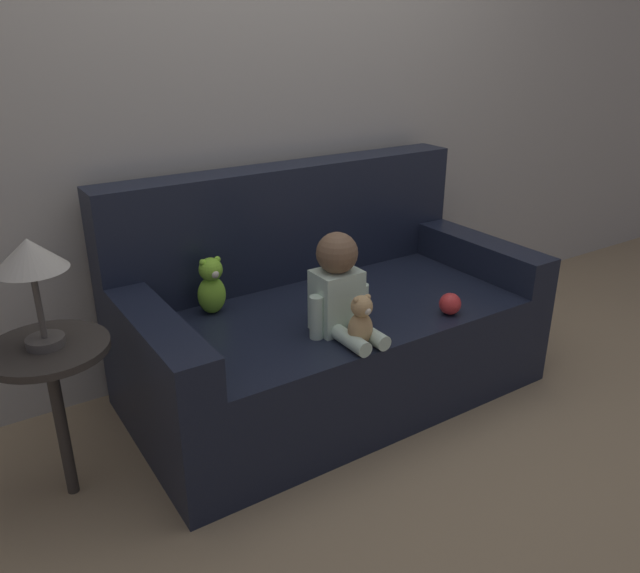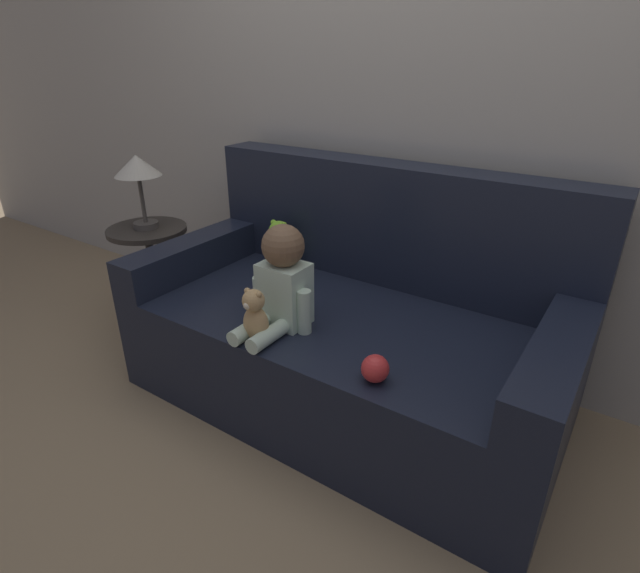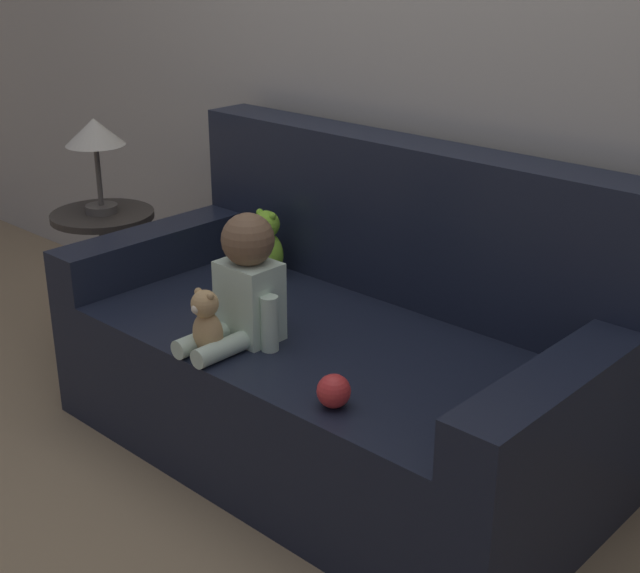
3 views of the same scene
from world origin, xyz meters
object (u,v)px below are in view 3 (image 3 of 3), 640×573
object	(u,v)px
side_table	(99,182)
plush_toy_side	(268,244)
teddy_bear_brown	(207,325)
toy_ball	(334,391)
couch	(346,355)
person_baby	(245,286)

from	to	relation	value
side_table	plush_toy_side	bearing A→B (deg)	18.74
plush_toy_side	side_table	bearing A→B (deg)	-161.26
teddy_bear_brown	plush_toy_side	size ratio (longest dim) A/B	0.84
toy_ball	side_table	size ratio (longest dim) A/B	0.10
plush_toy_side	couch	bearing A→B (deg)	-13.87
side_table	toy_ball	bearing A→B (deg)	-11.99
person_baby	side_table	distance (m)	1.03
person_baby	plush_toy_side	bearing A→B (deg)	129.02
person_baby	teddy_bear_brown	distance (m)	0.17
couch	person_baby	xyz separation A→B (m)	(-0.14, -0.30, 0.29)
teddy_bear_brown	side_table	bearing A→B (deg)	161.48
couch	teddy_bear_brown	distance (m)	0.51
couch	plush_toy_side	world-z (taller)	couch
person_baby	side_table	bearing A→B (deg)	169.37
side_table	teddy_bear_brown	bearing A→B (deg)	-18.52
teddy_bear_brown	toy_ball	world-z (taller)	teddy_bear_brown
plush_toy_side	side_table	xyz separation A→B (m)	(-0.67, -0.23, 0.14)
toy_ball	side_table	xyz separation A→B (m)	(-1.47, 0.31, 0.22)
couch	person_baby	distance (m)	0.44
toy_ball	teddy_bear_brown	bearing A→B (deg)	-177.19
couch	plush_toy_side	distance (m)	0.54
person_baby	toy_ball	world-z (taller)	person_baby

